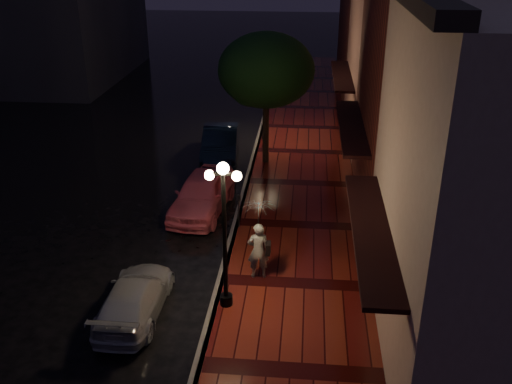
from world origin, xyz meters
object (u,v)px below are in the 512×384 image
at_px(parking_meter, 239,208).
at_px(navy_car, 220,144).
at_px(streetlamp_near, 224,228).
at_px(pink_car, 202,193).
at_px(street_tree, 266,72).
at_px(woman_with_umbrella, 258,228).
at_px(silver_car, 135,297).
at_px(streetlamp_far, 266,92).

bearing_deg(parking_meter, navy_car, 128.48).
bearing_deg(streetlamp_near, pink_car, 106.22).
bearing_deg(pink_car, navy_car, 98.12).
relative_size(street_tree, woman_with_umbrella, 2.30).
bearing_deg(silver_car, parking_meter, -113.91).
relative_size(woman_with_umbrella, parking_meter, 2.03).
xyz_separation_m(streetlamp_near, street_tree, (0.26, 10.99, 1.64)).
bearing_deg(streetlamp_near, parking_meter, 92.48).
bearing_deg(navy_car, silver_car, -98.01).
bearing_deg(streetlamp_far, parking_meter, -91.22).
relative_size(streetlamp_near, pink_car, 0.97).
bearing_deg(streetlamp_far, street_tree, -85.09).
distance_m(street_tree, woman_with_umbrella, 9.79).
height_order(streetlamp_near, woman_with_umbrella, streetlamp_near).
xyz_separation_m(silver_car, woman_with_umbrella, (3.25, 2.01, 1.26)).
xyz_separation_m(navy_car, silver_car, (-0.58, -12.01, -0.19)).
height_order(street_tree, woman_with_umbrella, street_tree).
xyz_separation_m(streetlamp_far, silver_car, (-2.48, -14.50, -2.04)).
height_order(navy_car, parking_meter, navy_car).
relative_size(silver_car, woman_with_umbrella, 1.52).
distance_m(pink_car, silver_car, 6.56).
height_order(streetlamp_near, street_tree, street_tree).
distance_m(streetlamp_near, parking_meter, 4.93).
bearing_deg(silver_car, streetlamp_far, -99.61).
distance_m(streetlamp_near, pink_car, 6.53).
bearing_deg(pink_car, silver_car, -89.80).
height_order(pink_car, parking_meter, pink_car).
xyz_separation_m(silver_car, parking_meter, (2.28, 5.12, 0.35)).
bearing_deg(street_tree, woman_with_umbrella, -86.91).
bearing_deg(silver_car, pink_car, -96.31).
relative_size(streetlamp_far, pink_car, 0.97).
distance_m(street_tree, pink_car, 6.40).
bearing_deg(street_tree, pink_car, -111.98).
relative_size(pink_car, parking_meter, 3.55).
bearing_deg(parking_meter, streetlamp_near, -62.88).
relative_size(street_tree, navy_car, 1.28).
bearing_deg(navy_car, street_tree, -18.80).
bearing_deg(streetlamp_far, silver_car, -99.71).
height_order(streetlamp_far, pink_car, streetlamp_far).
bearing_deg(woman_with_umbrella, street_tree, -97.36).
distance_m(silver_car, parking_meter, 5.62).
xyz_separation_m(street_tree, silver_car, (-2.74, -11.49, -3.69)).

